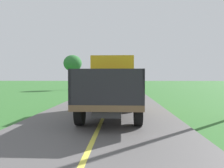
# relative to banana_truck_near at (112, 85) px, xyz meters

# --- Properties ---
(banana_truck_near) EXTENTS (2.38, 5.82, 2.80)m
(banana_truck_near) POSITION_rel_banana_truck_near_xyz_m (0.00, 0.00, 0.00)
(banana_truck_near) COLOR #2D2D30
(banana_truck_near) RESTS_ON road_surface
(banana_truck_far) EXTENTS (2.38, 5.81, 2.80)m
(banana_truck_far) POSITION_rel_banana_truck_near_xyz_m (-0.16, 15.55, 0.01)
(banana_truck_far) COLOR #2D2D30
(banana_truck_far) RESTS_ON road_surface
(roadside_tree_near_left) EXTENTS (2.59, 2.59, 4.96)m
(roadside_tree_near_left) POSITION_rel_banana_truck_near_xyz_m (-6.53, 19.88, 2.31)
(roadside_tree_near_left) COLOR #4C3823
(roadside_tree_near_left) RESTS_ON ground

